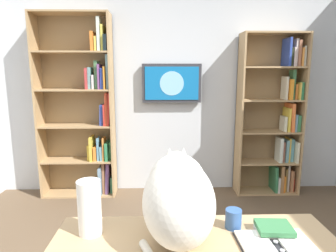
# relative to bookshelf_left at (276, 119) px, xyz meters

# --- Properties ---
(wall_back) EXTENTS (4.52, 0.06, 2.70)m
(wall_back) POSITION_rel_bookshelf_left_xyz_m (1.27, -0.17, 0.40)
(wall_back) COLOR silver
(wall_back) RESTS_ON ground
(bookshelf_left) EXTENTS (0.77, 0.28, 1.97)m
(bookshelf_left) POSITION_rel_bookshelf_left_xyz_m (0.00, 0.00, 0.00)
(bookshelf_left) COLOR tan
(bookshelf_left) RESTS_ON ground
(bookshelf_right) EXTENTS (0.89, 0.28, 2.19)m
(bookshelf_right) POSITION_rel_bookshelf_left_xyz_m (2.35, -0.00, 0.14)
(bookshelf_right) COLOR tan
(bookshelf_right) RESTS_ON ground
(wall_mounted_tv) EXTENTS (0.72, 0.07, 0.47)m
(wall_mounted_tv) POSITION_rel_bookshelf_left_xyz_m (1.30, -0.08, 0.44)
(wall_mounted_tv) COLOR #333338
(cat) EXTENTS (0.34, 0.63, 0.39)m
(cat) POSITION_rel_bookshelf_left_xyz_m (1.36, 2.25, 0.01)
(cat) COLOR silver
(cat) RESTS_ON desk
(open_binder) EXTENTS (0.34, 0.23, 0.02)m
(open_binder) POSITION_rel_bookshelf_left_xyz_m (0.93, 2.34, -0.19)
(open_binder) COLOR #26262B
(open_binder) RESTS_ON desk
(paper_towel_roll) EXTENTS (0.11, 0.11, 0.26)m
(paper_towel_roll) POSITION_rel_bookshelf_left_xyz_m (1.78, 2.22, -0.06)
(paper_towel_roll) COLOR white
(paper_towel_roll) RESTS_ON desk
(coffee_mug) EXTENTS (0.08, 0.08, 0.10)m
(coffee_mug) POSITION_rel_bookshelf_left_xyz_m (1.09, 2.19, -0.15)
(coffee_mug) COLOR #335999
(coffee_mug) RESTS_ON desk
(desk_book_stack) EXTENTS (0.18, 0.15, 0.05)m
(desk_book_stack) POSITION_rel_bookshelf_left_xyz_m (0.91, 2.25, -0.17)
(desk_book_stack) COLOR beige
(desk_book_stack) RESTS_ON desk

